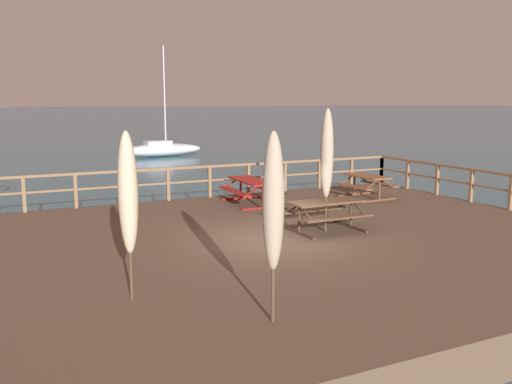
{
  "coord_description": "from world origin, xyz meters",
  "views": [
    {
      "loc": [
        -5.88,
        -11.19,
        4.02
      ],
      "look_at": [
        0.0,
        0.92,
        1.75
      ],
      "focal_mm": 38.63,
      "sensor_mm": 36.0,
      "label": 1
    }
  ],
  "objects_px": {
    "patio_umbrella_short_mid": "(128,194)",
    "patio_umbrella_tall_mid_right": "(273,203)",
    "sailboat_distant": "(162,149)",
    "picnic_table_mid_right": "(367,182)",
    "picnic_table_front_right": "(251,186)",
    "picnic_table_back_right": "(326,209)",
    "patio_umbrella_tall_back_left": "(327,154)"
  },
  "relations": [
    {
      "from": "sailboat_distant",
      "to": "patio_umbrella_tall_back_left",
      "type": "bearing_deg",
      "value": -97.71
    },
    {
      "from": "patio_umbrella_tall_mid_right",
      "to": "patio_umbrella_tall_back_left",
      "type": "relative_size",
      "value": 0.93
    },
    {
      "from": "picnic_table_mid_right",
      "to": "patio_umbrella_tall_mid_right",
      "type": "height_order",
      "value": "patio_umbrella_tall_mid_right"
    },
    {
      "from": "picnic_table_mid_right",
      "to": "picnic_table_back_right",
      "type": "distance_m",
      "value": 5.05
    },
    {
      "from": "picnic_table_mid_right",
      "to": "patio_umbrella_short_mid",
      "type": "xyz_separation_m",
      "value": [
        -9.33,
        -6.02,
        1.22
      ]
    },
    {
      "from": "patio_umbrella_short_mid",
      "to": "patio_umbrella_tall_back_left",
      "type": "distance_m",
      "value": 6.09
    },
    {
      "from": "patio_umbrella_tall_back_left",
      "to": "patio_umbrella_short_mid",
      "type": "bearing_deg",
      "value": -154.53
    },
    {
      "from": "picnic_table_back_right",
      "to": "patio_umbrella_tall_mid_right",
      "type": "height_order",
      "value": "patio_umbrella_tall_mid_right"
    },
    {
      "from": "patio_umbrella_short_mid",
      "to": "patio_umbrella_tall_mid_right",
      "type": "relative_size",
      "value": 0.98
    },
    {
      "from": "picnic_table_mid_right",
      "to": "patio_umbrella_tall_mid_right",
      "type": "xyz_separation_m",
      "value": [
        -7.66,
        -7.87,
        1.26
      ]
    },
    {
      "from": "picnic_table_mid_right",
      "to": "picnic_table_back_right",
      "type": "height_order",
      "value": "same"
    },
    {
      "from": "sailboat_distant",
      "to": "patio_umbrella_short_mid",
      "type": "bearing_deg",
      "value": -107.19
    },
    {
      "from": "patio_umbrella_tall_mid_right",
      "to": "sailboat_distant",
      "type": "xyz_separation_m",
      "value": [
        7.47,
        31.4,
        -2.04
      ]
    },
    {
      "from": "picnic_table_front_right",
      "to": "picnic_table_back_right",
      "type": "xyz_separation_m",
      "value": [
        0.13,
        -4.09,
        -0.01
      ]
    },
    {
      "from": "picnic_table_mid_right",
      "to": "picnic_table_back_right",
      "type": "relative_size",
      "value": 0.89
    },
    {
      "from": "patio_umbrella_short_mid",
      "to": "patio_umbrella_tall_mid_right",
      "type": "height_order",
      "value": "patio_umbrella_tall_mid_right"
    },
    {
      "from": "picnic_table_front_right",
      "to": "patio_umbrella_tall_back_left",
      "type": "xyz_separation_m",
      "value": [
        0.08,
        -4.16,
        1.38
      ]
    },
    {
      "from": "picnic_table_back_right",
      "to": "patio_umbrella_short_mid",
      "type": "xyz_separation_m",
      "value": [
        -5.54,
        -2.69,
        1.21
      ]
    },
    {
      "from": "patio_umbrella_short_mid",
      "to": "patio_umbrella_tall_back_left",
      "type": "relative_size",
      "value": 0.91
    },
    {
      "from": "picnic_table_front_right",
      "to": "picnic_table_back_right",
      "type": "distance_m",
      "value": 4.09
    },
    {
      "from": "patio_umbrella_tall_mid_right",
      "to": "patio_umbrella_tall_back_left",
      "type": "bearing_deg",
      "value": 49.4
    },
    {
      "from": "picnic_table_mid_right",
      "to": "patio_umbrella_tall_mid_right",
      "type": "bearing_deg",
      "value": -134.24
    },
    {
      "from": "picnic_table_front_right",
      "to": "sailboat_distant",
      "type": "height_order",
      "value": "sailboat_distant"
    },
    {
      "from": "picnic_table_mid_right",
      "to": "picnic_table_front_right",
      "type": "xyz_separation_m",
      "value": [
        -3.92,
        0.76,
        0.02
      ]
    },
    {
      "from": "sailboat_distant",
      "to": "picnic_table_mid_right",
      "type": "bearing_deg",
      "value": -89.54
    },
    {
      "from": "picnic_table_back_right",
      "to": "sailboat_distant",
      "type": "relative_size",
      "value": 0.25
    },
    {
      "from": "picnic_table_mid_right",
      "to": "patio_umbrella_short_mid",
      "type": "relative_size",
      "value": 0.61
    },
    {
      "from": "picnic_table_front_right",
      "to": "patio_umbrella_short_mid",
      "type": "relative_size",
      "value": 0.79
    },
    {
      "from": "patio_umbrella_tall_back_left",
      "to": "sailboat_distant",
      "type": "xyz_separation_m",
      "value": [
        3.65,
        26.93,
        -2.19
      ]
    },
    {
      "from": "patio_umbrella_tall_mid_right",
      "to": "patio_umbrella_tall_back_left",
      "type": "distance_m",
      "value": 5.88
    },
    {
      "from": "patio_umbrella_tall_back_left",
      "to": "picnic_table_mid_right",
      "type": "bearing_deg",
      "value": 41.59
    },
    {
      "from": "picnic_table_mid_right",
      "to": "patio_umbrella_short_mid",
      "type": "height_order",
      "value": "patio_umbrella_short_mid"
    }
  ]
}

